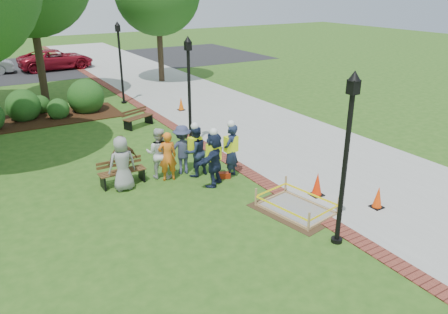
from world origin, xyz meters
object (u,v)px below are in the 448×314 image
hivis_worker_c (195,150)px  lamp_near (347,148)px  wet_concrete_pad (296,203)px  hivis_worker_b (231,149)px  bench_near (123,177)px  hivis_worker_a (214,157)px  cone_front (378,198)px

hivis_worker_c → lamp_near: bearing=-78.4°
wet_concrete_pad → hivis_worker_b: 3.06m
bench_near → lamp_near: bearing=-60.2°
bench_near → hivis_worker_a: bearing=-31.3°
cone_front → wet_concrete_pad: bearing=152.4°
hivis_worker_a → hivis_worker_c: size_ratio=1.02×
wet_concrete_pad → hivis_worker_b: (-0.34, 2.95, 0.73)m
wet_concrete_pad → bench_near: size_ratio=1.75×
wet_concrete_pad → lamp_near: 2.88m
cone_front → bench_near: bearing=137.1°
wet_concrete_pad → hivis_worker_b: size_ratio=1.32×
lamp_near → hivis_worker_c: lamp_near is taller
bench_near → cone_front: bearing=-42.9°
hivis_worker_b → hivis_worker_c: bearing=144.5°
hivis_worker_a → cone_front: bearing=-49.6°
wet_concrete_pad → cone_front: bearing=-27.6°
cone_front → hivis_worker_a: (-3.21, 3.78, 0.62)m
lamp_near → hivis_worker_b: bearing=92.0°
wet_concrete_pad → bench_near: 5.56m
hivis_worker_c → bench_near: bearing=166.0°
hivis_worker_c → hivis_worker_a: bearing=-80.0°
wet_concrete_pad → hivis_worker_a: bearing=112.9°
wet_concrete_pad → bench_near: bench_near is taller
hivis_worker_a → lamp_near: bearing=-78.0°
wet_concrete_pad → bench_near: (-3.63, 4.21, 0.02)m
hivis_worker_a → hivis_worker_c: hivis_worker_a is taller
bench_near → lamp_near: lamp_near is taller
cone_front → hivis_worker_b: 4.75m
cone_front → hivis_worker_a: bearing=130.4°
bench_near → hivis_worker_c: 2.49m
hivis_worker_b → cone_front: bearing=-59.0°
wet_concrete_pad → lamp_near: bearing=-95.8°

